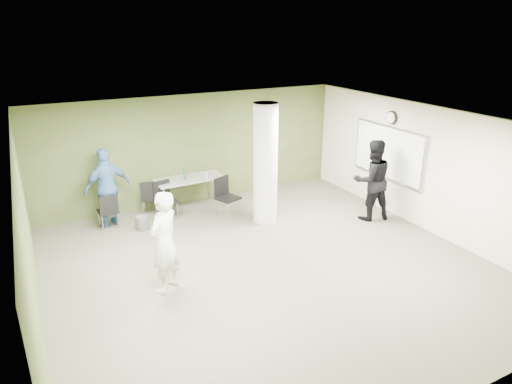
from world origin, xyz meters
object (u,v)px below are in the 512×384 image
chair_back_left (108,209)px  woman_white (164,243)px  folding_table (189,180)px  man_blue (108,188)px  man_black (372,180)px

chair_back_left → woman_white: (0.42, -3.04, 0.42)m
folding_table → woman_white: size_ratio=0.94×
folding_table → man_blue: size_ratio=0.93×
folding_table → man_black: size_ratio=0.88×
man_black → woman_white: bearing=22.0°
folding_table → man_black: (3.61, -2.59, 0.22)m
folding_table → man_black: 4.45m
woman_white → man_blue: size_ratio=0.99×
folding_table → man_blue: 2.00m
man_black → chair_back_left: bearing=-8.2°
chair_back_left → man_black: bearing=155.9°
chair_back_left → folding_table: bearing=-172.5°
folding_table → chair_back_left: folding_table is taller
chair_back_left → man_blue: 0.49m
woman_white → man_blue: 3.28m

